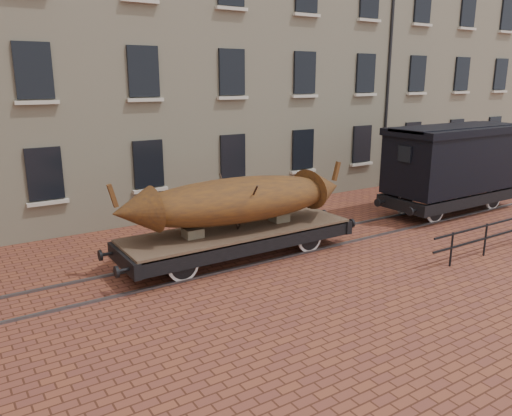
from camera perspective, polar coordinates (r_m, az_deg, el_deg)
ground at (r=15.76m, az=3.40°, el=-4.57°), size 90.00×90.00×0.00m
warehouse_cream at (r=25.03m, az=-4.77°, el=18.74°), size 40.00×10.19×14.00m
rail_track at (r=15.75m, az=3.40°, el=-4.47°), size 30.00×1.52×0.06m
flatcar_wagon at (r=14.62m, az=-2.03°, el=-3.08°), size 7.76×2.10×1.17m
iron_boat at (r=14.33m, az=-2.11°, el=0.95°), size 7.30×2.40×1.72m
goods_van at (r=20.95m, az=21.70°, el=5.25°), size 6.60×2.41×3.42m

